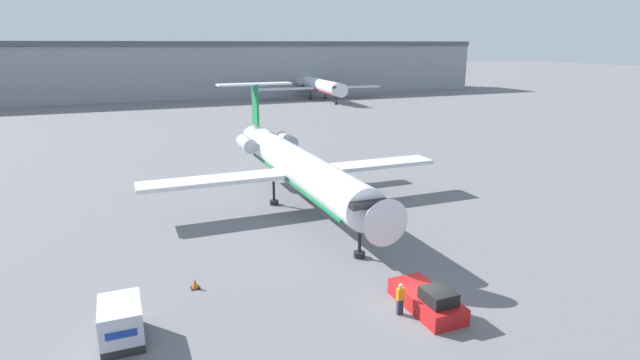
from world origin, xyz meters
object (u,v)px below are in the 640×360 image
Objects in this scene: traffic_cone_left at (195,284)px; airplane_parked_far_right at (319,85)px; pushback_tug at (427,300)px; worker_near_tug at (400,298)px; luggage_cart at (121,322)px; airplane_main at (298,166)px.

airplane_parked_far_right reaches higher than traffic_cone_left.
worker_near_tug reaches higher than pushback_tug.
airplane_parked_far_right is (36.35, 101.50, 2.65)m from worker_near_tug.
airplane_parked_far_right is (50.34, 98.53, 2.58)m from luggage_cart.
airplane_main is 17.12× the size of worker_near_tug.
traffic_cone_left is (4.15, 4.23, -0.71)m from luggage_cart.
luggage_cart is 0.09× the size of airplane_parked_far_right.
airplane_main is at bearing 47.97° from luggage_cart.
luggage_cart is at bearing 168.02° from worker_near_tug.
worker_near_tug is 107.84m from airplane_parked_far_right.
pushback_tug is 1.59× the size of luggage_cart.
worker_near_tug is at bearing 175.42° from pushback_tug.
traffic_cone_left is (-11.51, 7.33, -0.28)m from pushback_tug.
luggage_cart reaches higher than traffic_cone_left.
airplane_parked_far_right is (35.05, 81.56, -0.09)m from airplane_main.
worker_near_tug is 12.21m from traffic_cone_left.
pushback_tug is at bearing -108.84° from airplane_parked_far_right.
luggage_cart is at bearing 168.79° from pushback_tug.
luggage_cart is at bearing -134.41° from traffic_cone_left.
luggage_cart is at bearing -117.06° from airplane_parked_far_right.
pushback_tug is at bearing -32.51° from traffic_cone_left.
airplane_main reaches higher than traffic_cone_left.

